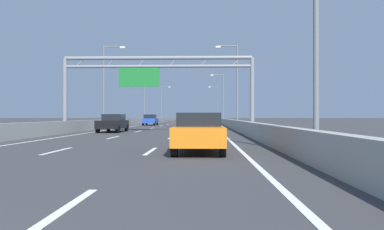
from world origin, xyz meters
TOP-DOWN VIEW (x-y plane):
  - ground_plane at (0.00, 100.00)m, footprint 260.00×260.00m
  - lane_dash_left_1 at (-1.80, 12.50)m, footprint 0.16×3.00m
  - lane_dash_left_2 at (-1.80, 21.50)m, footprint 0.16×3.00m
  - lane_dash_left_3 at (-1.80, 30.50)m, footprint 0.16×3.00m
  - lane_dash_left_4 at (-1.80, 39.50)m, footprint 0.16×3.00m
  - lane_dash_left_5 at (-1.80, 48.50)m, footprint 0.16×3.00m
  - lane_dash_left_6 at (-1.80, 57.50)m, footprint 0.16×3.00m
  - lane_dash_left_7 at (-1.80, 66.50)m, footprint 0.16×3.00m
  - lane_dash_left_8 at (-1.80, 75.50)m, footprint 0.16×3.00m
  - lane_dash_left_9 at (-1.80, 84.50)m, footprint 0.16×3.00m
  - lane_dash_left_10 at (-1.80, 93.50)m, footprint 0.16×3.00m
  - lane_dash_left_11 at (-1.80, 102.50)m, footprint 0.16×3.00m
  - lane_dash_left_12 at (-1.80, 111.50)m, footprint 0.16×3.00m
  - lane_dash_left_13 at (-1.80, 120.50)m, footprint 0.16×3.00m
  - lane_dash_left_14 at (-1.80, 129.50)m, footprint 0.16×3.00m
  - lane_dash_left_15 at (-1.80, 138.50)m, footprint 0.16×3.00m
  - lane_dash_left_16 at (-1.80, 147.50)m, footprint 0.16×3.00m
  - lane_dash_left_17 at (-1.80, 156.50)m, footprint 0.16×3.00m
  - lane_dash_right_0 at (1.80, 3.50)m, footprint 0.16×3.00m
  - lane_dash_right_1 at (1.80, 12.50)m, footprint 0.16×3.00m
  - lane_dash_right_2 at (1.80, 21.50)m, footprint 0.16×3.00m
  - lane_dash_right_3 at (1.80, 30.50)m, footprint 0.16×3.00m
  - lane_dash_right_4 at (1.80, 39.50)m, footprint 0.16×3.00m
  - lane_dash_right_5 at (1.80, 48.50)m, footprint 0.16×3.00m
  - lane_dash_right_6 at (1.80, 57.50)m, footprint 0.16×3.00m
  - lane_dash_right_7 at (1.80, 66.50)m, footprint 0.16×3.00m
  - lane_dash_right_8 at (1.80, 75.50)m, footprint 0.16×3.00m
  - lane_dash_right_9 at (1.80, 84.50)m, footprint 0.16×3.00m
  - lane_dash_right_10 at (1.80, 93.50)m, footprint 0.16×3.00m
  - lane_dash_right_11 at (1.80, 102.50)m, footprint 0.16×3.00m
  - lane_dash_right_12 at (1.80, 111.50)m, footprint 0.16×3.00m
  - lane_dash_right_13 at (1.80, 120.50)m, footprint 0.16×3.00m
  - lane_dash_right_14 at (1.80, 129.50)m, footprint 0.16×3.00m
  - lane_dash_right_15 at (1.80, 138.50)m, footprint 0.16×3.00m
  - lane_dash_right_16 at (1.80, 147.50)m, footprint 0.16×3.00m
  - lane_dash_right_17 at (1.80, 156.50)m, footprint 0.16×3.00m
  - edge_line_left at (-5.25, 88.00)m, footprint 0.16×176.00m
  - edge_line_right at (5.25, 88.00)m, footprint 0.16×176.00m
  - barrier_left at (-6.90, 110.00)m, footprint 0.45×220.00m
  - barrier_right at (6.90, 110.00)m, footprint 0.45×220.00m
  - sign_gantry at (-0.21, 29.58)m, footprint 16.09×0.36m
  - streetlamp_left_mid at (-7.47, 41.34)m, footprint 2.58×0.28m
  - streetlamp_right_mid at (7.47, 41.34)m, footprint 2.58×0.28m
  - streetlamp_left_far at (-7.47, 71.37)m, footprint 2.58×0.28m
  - streetlamp_right_far at (7.47, 71.37)m, footprint 2.58×0.28m
  - streetlamp_left_distant at (-7.47, 101.41)m, footprint 2.58×0.28m
  - streetlamp_right_distant at (7.47, 101.41)m, footprint 2.58×0.28m
  - blue_car at (-3.79, 51.93)m, footprint 1.81×4.23m
  - red_car at (3.76, 113.63)m, footprint 1.85×4.17m
  - yellow_car at (0.00, 92.86)m, footprint 1.82×4.17m
  - black_car at (-3.72, 29.38)m, footprint 1.80×4.50m
  - silver_car at (-0.10, 106.29)m, footprint 1.79×4.38m
  - orange_car at (3.64, 12.39)m, footprint 1.80×4.69m

SIDE VIEW (x-z plane):
  - ground_plane at x=0.00m, z-range 0.00..0.00m
  - lane_dash_left_1 at x=-1.80m, z-range 0.00..0.01m
  - lane_dash_left_2 at x=-1.80m, z-range 0.00..0.01m
  - lane_dash_left_3 at x=-1.80m, z-range 0.00..0.01m
  - lane_dash_left_4 at x=-1.80m, z-range 0.00..0.01m
  - lane_dash_left_5 at x=-1.80m, z-range 0.00..0.01m
  - lane_dash_left_6 at x=-1.80m, z-range 0.00..0.01m
  - lane_dash_left_7 at x=-1.80m, z-range 0.00..0.01m
  - lane_dash_left_8 at x=-1.80m, z-range 0.00..0.01m
  - lane_dash_left_9 at x=-1.80m, z-range 0.00..0.01m
  - lane_dash_left_10 at x=-1.80m, z-range 0.00..0.01m
  - lane_dash_left_11 at x=-1.80m, z-range 0.00..0.01m
  - lane_dash_left_12 at x=-1.80m, z-range 0.00..0.01m
  - lane_dash_left_13 at x=-1.80m, z-range 0.00..0.01m
  - lane_dash_left_14 at x=-1.80m, z-range 0.00..0.01m
  - lane_dash_left_15 at x=-1.80m, z-range 0.00..0.01m
  - lane_dash_left_16 at x=-1.80m, z-range 0.00..0.01m
  - lane_dash_left_17 at x=-1.80m, z-range 0.00..0.01m
  - lane_dash_right_0 at x=1.80m, z-range 0.00..0.01m
  - lane_dash_right_1 at x=1.80m, z-range 0.00..0.01m
  - lane_dash_right_2 at x=1.80m, z-range 0.00..0.01m
  - lane_dash_right_3 at x=1.80m, z-range 0.00..0.01m
  - lane_dash_right_4 at x=1.80m, z-range 0.00..0.01m
  - lane_dash_right_5 at x=1.80m, z-range 0.00..0.01m
  - lane_dash_right_6 at x=1.80m, z-range 0.00..0.01m
  - lane_dash_right_7 at x=1.80m, z-range 0.00..0.01m
  - lane_dash_right_8 at x=1.80m, z-range 0.00..0.01m
  - lane_dash_right_9 at x=1.80m, z-range 0.00..0.01m
  - lane_dash_right_10 at x=1.80m, z-range 0.00..0.01m
  - lane_dash_right_11 at x=1.80m, z-range 0.00..0.01m
  - lane_dash_right_12 at x=1.80m, z-range 0.00..0.01m
  - lane_dash_right_13 at x=1.80m, z-range 0.00..0.01m
  - lane_dash_right_14 at x=1.80m, z-range 0.00..0.01m
  - lane_dash_right_15 at x=1.80m, z-range 0.00..0.01m
  - lane_dash_right_16 at x=1.80m, z-range 0.00..0.01m
  - lane_dash_right_17 at x=1.80m, z-range 0.00..0.01m
  - edge_line_left at x=-5.25m, z-range 0.00..0.01m
  - edge_line_right at x=5.25m, z-range 0.00..0.01m
  - barrier_left at x=-6.90m, z-range 0.00..0.95m
  - barrier_right at x=6.90m, z-range 0.00..0.95m
  - yellow_car at x=0.00m, z-range 0.03..1.47m
  - orange_car at x=3.64m, z-range 0.02..1.49m
  - black_car at x=-3.72m, z-range 0.01..1.51m
  - red_car at x=3.76m, z-range 0.01..1.52m
  - silver_car at x=-0.10m, z-range 0.02..1.53m
  - blue_car at x=-3.79m, z-range 0.01..1.55m
  - sign_gantry at x=-0.21m, z-range 1.66..8.02m
  - streetlamp_left_mid at x=-7.47m, z-range 0.65..10.15m
  - streetlamp_right_mid at x=7.47m, z-range 0.65..10.15m
  - streetlamp_left_far at x=-7.47m, z-range 0.65..10.15m
  - streetlamp_right_far at x=7.47m, z-range 0.65..10.15m
  - streetlamp_left_distant at x=-7.47m, z-range 0.65..10.15m
  - streetlamp_right_distant at x=7.47m, z-range 0.65..10.15m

